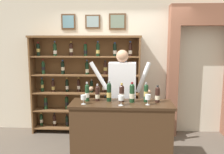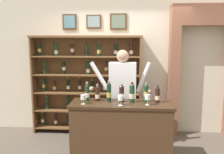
{
  "view_description": "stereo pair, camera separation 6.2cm",
  "coord_description": "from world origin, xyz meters",
  "px_view_note": "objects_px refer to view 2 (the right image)",
  "views": [
    {
      "loc": [
        0.06,
        -3.6,
        1.93
      ],
      "look_at": [
        -0.15,
        0.14,
        1.33
      ],
      "focal_mm": 39.25,
      "sensor_mm": 36.0,
      "label": 1
    },
    {
      "loc": [
        0.12,
        -3.6,
        1.93
      ],
      "look_at": [
        -0.15,
        0.14,
        1.33
      ],
      "focal_mm": 39.25,
      "sensor_mm": 36.0,
      "label": 2
    }
  ],
  "objects_px": {
    "wine_glass_spare": "(83,98)",
    "tasting_bottle_chianti": "(122,93)",
    "tasting_counter": "(121,133)",
    "tasting_bottle_rosso": "(109,92)",
    "tasting_bottle_riserva": "(157,95)",
    "tasting_bottle_super_tuscan": "(132,93)",
    "shopkeeper": "(122,88)",
    "wine_glass_center": "(121,99)",
    "tasting_bottle_grappa": "(146,93)",
    "wine_shelf": "(86,82)",
    "tasting_bottle_bianco": "(87,92)",
    "wine_glass_left": "(148,98)",
    "tasting_bottle_prosecco": "(97,93)"
  },
  "relations": [
    {
      "from": "wine_glass_spare",
      "to": "tasting_bottle_chianti",
      "type": "bearing_deg",
      "value": 18.3
    },
    {
      "from": "wine_shelf",
      "to": "wine_glass_left",
      "type": "relative_size",
      "value": 14.16
    },
    {
      "from": "wine_shelf",
      "to": "shopkeeper",
      "type": "distance_m",
      "value": 1.05
    },
    {
      "from": "shopkeeper",
      "to": "tasting_bottle_super_tuscan",
      "type": "bearing_deg",
      "value": -71.09
    },
    {
      "from": "tasting_bottle_super_tuscan",
      "to": "tasting_bottle_riserva",
      "type": "bearing_deg",
      "value": 2.96
    },
    {
      "from": "tasting_bottle_rosso",
      "to": "tasting_bottle_riserva",
      "type": "xyz_separation_m",
      "value": [
        0.74,
        -0.03,
        -0.03
      ]
    },
    {
      "from": "wine_shelf",
      "to": "tasting_bottle_super_tuscan",
      "type": "height_order",
      "value": "wine_shelf"
    },
    {
      "from": "tasting_counter",
      "to": "tasting_bottle_super_tuscan",
      "type": "relative_size",
      "value": 4.95
    },
    {
      "from": "tasting_counter",
      "to": "tasting_bottle_bianco",
      "type": "relative_size",
      "value": 5.15
    },
    {
      "from": "wine_shelf",
      "to": "wine_glass_spare",
      "type": "distance_m",
      "value": 1.36
    },
    {
      "from": "tasting_bottle_grappa",
      "to": "wine_glass_spare",
      "type": "xyz_separation_m",
      "value": [
        -0.93,
        -0.19,
        -0.05
      ]
    },
    {
      "from": "tasting_bottle_grappa",
      "to": "shopkeeper",
      "type": "bearing_deg",
      "value": 131.24
    },
    {
      "from": "tasting_counter",
      "to": "wine_glass_spare",
      "type": "bearing_deg",
      "value": -168.65
    },
    {
      "from": "tasting_bottle_rosso",
      "to": "tasting_bottle_riserva",
      "type": "relative_size",
      "value": 1.23
    },
    {
      "from": "wine_shelf",
      "to": "tasting_bottle_super_tuscan",
      "type": "distance_m",
      "value": 1.5
    },
    {
      "from": "tasting_bottle_prosecco",
      "to": "tasting_bottle_rosso",
      "type": "height_order",
      "value": "tasting_bottle_rosso"
    },
    {
      "from": "tasting_bottle_rosso",
      "to": "wine_glass_spare",
      "type": "height_order",
      "value": "tasting_bottle_rosso"
    },
    {
      "from": "shopkeeper",
      "to": "tasting_bottle_super_tuscan",
      "type": "relative_size",
      "value": 5.53
    },
    {
      "from": "tasting_counter",
      "to": "wine_glass_spare",
      "type": "distance_m",
      "value": 0.81
    },
    {
      "from": "tasting_bottle_bianco",
      "to": "tasting_bottle_riserva",
      "type": "xyz_separation_m",
      "value": [
        1.08,
        -0.01,
        -0.02
      ]
    },
    {
      "from": "tasting_bottle_super_tuscan",
      "to": "wine_glass_center",
      "type": "height_order",
      "value": "tasting_bottle_super_tuscan"
    },
    {
      "from": "tasting_bottle_rosso",
      "to": "wine_glass_center",
      "type": "distance_m",
      "value": 0.31
    },
    {
      "from": "wine_glass_center",
      "to": "wine_glass_spare",
      "type": "bearing_deg",
      "value": 176.29
    },
    {
      "from": "tasting_bottle_bianco",
      "to": "tasting_bottle_grappa",
      "type": "bearing_deg",
      "value": 0.35
    },
    {
      "from": "tasting_bottle_super_tuscan",
      "to": "tasting_bottle_riserva",
      "type": "relative_size",
      "value": 1.19
    },
    {
      "from": "shopkeeper",
      "to": "tasting_bottle_rosso",
      "type": "bearing_deg",
      "value": -115.32
    },
    {
      "from": "tasting_counter",
      "to": "wine_glass_center",
      "type": "distance_m",
      "value": 0.6
    },
    {
      "from": "tasting_counter",
      "to": "tasting_bottle_riserva",
      "type": "height_order",
      "value": "tasting_bottle_riserva"
    },
    {
      "from": "shopkeeper",
      "to": "wine_glass_spare",
      "type": "relative_size",
      "value": 12.33
    },
    {
      "from": "tasting_bottle_grappa",
      "to": "tasting_bottle_rosso",
      "type": "bearing_deg",
      "value": 179.08
    },
    {
      "from": "tasting_bottle_bianco",
      "to": "tasting_bottle_rosso",
      "type": "height_order",
      "value": "tasting_bottle_rosso"
    },
    {
      "from": "wine_glass_spare",
      "to": "wine_glass_center",
      "type": "relative_size",
      "value": 0.96
    },
    {
      "from": "tasting_bottle_chianti",
      "to": "wine_glass_center",
      "type": "distance_m",
      "value": 0.22
    },
    {
      "from": "wine_shelf",
      "to": "tasting_bottle_bianco",
      "type": "distance_m",
      "value": 1.18
    },
    {
      "from": "wine_shelf",
      "to": "tasting_bottle_riserva",
      "type": "xyz_separation_m",
      "value": [
        1.3,
        -1.17,
        0.03
      ]
    },
    {
      "from": "tasting_counter",
      "to": "tasting_bottle_riserva",
      "type": "bearing_deg",
      "value": 6.77
    },
    {
      "from": "wine_glass_left",
      "to": "wine_glass_spare",
      "type": "bearing_deg",
      "value": -178.78
    },
    {
      "from": "tasting_bottle_prosecco",
      "to": "tasting_counter",
      "type": "bearing_deg",
      "value": -14.68
    },
    {
      "from": "tasting_bottle_super_tuscan",
      "to": "wine_glass_left",
      "type": "xyz_separation_m",
      "value": [
        0.23,
        -0.14,
        -0.04
      ]
    },
    {
      "from": "tasting_bottle_rosso",
      "to": "tasting_bottle_super_tuscan",
      "type": "relative_size",
      "value": 1.03
    },
    {
      "from": "tasting_bottle_prosecco",
      "to": "wine_glass_spare",
      "type": "distance_m",
      "value": 0.28
    },
    {
      "from": "tasting_bottle_prosecco",
      "to": "tasting_bottle_chianti",
      "type": "distance_m",
      "value": 0.38
    },
    {
      "from": "shopkeeper",
      "to": "tasting_counter",
      "type": "bearing_deg",
      "value": -90.57
    },
    {
      "from": "tasting_counter",
      "to": "wine_glass_spare",
      "type": "relative_size",
      "value": 11.03
    },
    {
      "from": "shopkeeper",
      "to": "wine_glass_center",
      "type": "distance_m",
      "value": 0.65
    },
    {
      "from": "shopkeeper",
      "to": "wine_glass_center",
      "type": "height_order",
      "value": "shopkeeper"
    },
    {
      "from": "tasting_bottle_chianti",
      "to": "tasting_bottle_rosso",
      "type": "bearing_deg",
      "value": 175.15
    },
    {
      "from": "tasting_counter",
      "to": "tasting_bottle_grappa",
      "type": "relative_size",
      "value": 5.12
    },
    {
      "from": "shopkeeper",
      "to": "tasting_bottle_chianti",
      "type": "distance_m",
      "value": 0.43
    },
    {
      "from": "shopkeeper",
      "to": "wine_glass_left",
      "type": "xyz_separation_m",
      "value": [
        0.38,
        -0.6,
        -0.01
      ]
    }
  ]
}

